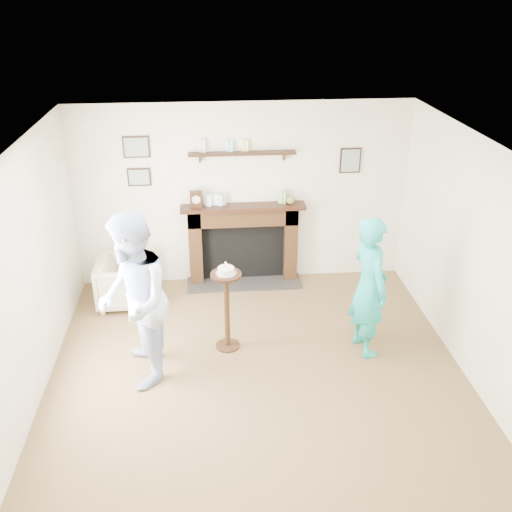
# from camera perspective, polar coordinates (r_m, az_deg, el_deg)

# --- Properties ---
(ground) EXTENTS (5.00, 5.00, 0.00)m
(ground) POSITION_cam_1_polar(r_m,az_deg,el_deg) (6.16, 0.36, -13.03)
(ground) COLOR brown
(ground) RESTS_ON ground
(room_shell) EXTENTS (4.54, 5.02, 2.52)m
(room_shell) POSITION_cam_1_polar(r_m,az_deg,el_deg) (5.92, -0.25, 3.58)
(room_shell) COLOR beige
(room_shell) RESTS_ON ground
(armchair) EXTENTS (0.71, 0.69, 0.64)m
(armchair) POSITION_cam_1_polar(r_m,az_deg,el_deg) (7.79, -12.70, -4.59)
(armchair) COLOR #C0AF8E
(armchair) RESTS_ON ground
(man) EXTENTS (0.84, 1.01, 1.89)m
(man) POSITION_cam_1_polar(r_m,az_deg,el_deg) (6.43, -11.34, -11.75)
(man) COLOR #C9E2FB
(man) RESTS_ON ground
(woman) EXTENTS (0.52, 0.67, 1.64)m
(woman) POSITION_cam_1_polar(r_m,az_deg,el_deg) (6.85, 10.64, -9.06)
(woman) COLOR teal
(woman) RESTS_ON ground
(pedestal_table) EXTENTS (0.34, 0.34, 1.10)m
(pedestal_table) POSITION_cam_1_polar(r_m,az_deg,el_deg) (6.41, -2.97, -4.01)
(pedestal_table) COLOR black
(pedestal_table) RESTS_ON ground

